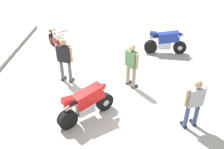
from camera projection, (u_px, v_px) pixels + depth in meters
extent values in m
plane|color=#B7B2A8|center=(103.00, 105.00, 8.17)|extent=(40.00, 40.00, 0.00)
cylinder|color=black|center=(64.00, 49.00, 11.14)|extent=(0.57, 0.49, 0.60)
cylinder|color=black|center=(52.00, 39.00, 12.08)|extent=(0.57, 0.49, 0.60)
cylinder|color=maroon|center=(64.00, 49.00, 11.14)|extent=(0.28, 0.27, 0.21)
cylinder|color=maroon|center=(52.00, 39.00, 12.08)|extent=(0.28, 0.27, 0.21)
cube|color=maroon|center=(57.00, 42.00, 11.59)|extent=(0.61, 0.56, 0.32)
cube|color=white|center=(58.00, 35.00, 11.24)|extent=(0.64, 0.59, 0.30)
cube|color=white|center=(63.00, 42.00, 10.96)|extent=(0.45, 0.39, 0.08)
cube|color=#4C331E|center=(54.00, 32.00, 11.54)|extent=(0.63, 0.57, 0.12)
cube|color=white|center=(52.00, 30.00, 11.76)|extent=(0.39, 0.37, 0.18)
cylinder|color=maroon|center=(57.00, 39.00, 11.98)|extent=(0.51, 0.43, 0.16)
cylinder|color=maroon|center=(61.00, 32.00, 10.88)|extent=(0.45, 0.58, 0.04)
sphere|color=silver|center=(63.00, 38.00, 10.83)|extent=(0.16, 0.16, 0.16)
cylinder|color=black|center=(105.00, 102.00, 7.82)|extent=(0.51, 0.56, 0.60)
cylinder|color=black|center=(68.00, 119.00, 7.12)|extent=(0.56, 0.60, 0.60)
cylinder|color=silver|center=(105.00, 102.00, 7.82)|extent=(0.27, 0.28, 0.21)
cylinder|color=silver|center=(68.00, 119.00, 7.12)|extent=(0.27, 0.28, 0.21)
cube|color=silver|center=(85.00, 108.00, 7.39)|extent=(0.57, 0.61, 0.32)
cube|color=red|center=(89.00, 96.00, 7.26)|extent=(0.91, 0.99, 0.57)
cone|color=red|center=(103.00, 86.00, 7.45)|extent=(0.49, 0.49, 0.39)
cube|color=black|center=(77.00, 99.00, 7.02)|extent=(0.59, 0.63, 0.12)
cube|color=red|center=(68.00, 101.00, 6.82)|extent=(0.39, 0.41, 0.23)
cylinder|color=silver|center=(71.00, 107.00, 6.89)|extent=(0.32, 0.36, 0.17)
cylinder|color=silver|center=(68.00, 104.00, 6.99)|extent=(0.32, 0.36, 0.17)
cylinder|color=silver|center=(99.00, 87.00, 7.37)|extent=(0.56, 0.48, 0.04)
sphere|color=silver|center=(105.00, 86.00, 7.52)|extent=(0.16, 0.16, 0.16)
cylinder|color=black|center=(180.00, 47.00, 11.27)|extent=(0.17, 0.60, 0.60)
cylinder|color=black|center=(151.00, 47.00, 11.34)|extent=(0.23, 0.60, 0.60)
cylinder|color=silver|center=(180.00, 47.00, 11.27)|extent=(0.18, 0.21, 0.21)
cylinder|color=silver|center=(151.00, 47.00, 11.34)|extent=(0.18, 0.21, 0.21)
cube|color=silver|center=(164.00, 45.00, 11.25)|extent=(0.29, 0.56, 0.32)
cube|color=navy|center=(169.00, 37.00, 11.04)|extent=(0.38, 0.99, 0.57)
cone|color=navy|center=(181.00, 34.00, 10.93)|extent=(0.35, 0.36, 0.39)
cube|color=black|center=(160.00, 36.00, 11.02)|extent=(0.27, 0.60, 0.12)
cube|color=navy|center=(153.00, 34.00, 10.99)|extent=(0.23, 0.35, 0.23)
cylinder|color=silver|center=(154.00, 38.00, 11.02)|extent=(0.10, 0.40, 0.17)
cylinder|color=silver|center=(154.00, 37.00, 11.15)|extent=(0.10, 0.40, 0.17)
cylinder|color=silver|center=(178.00, 34.00, 10.93)|extent=(0.70, 0.05, 0.04)
sphere|color=silver|center=(182.00, 35.00, 10.95)|extent=(0.16, 0.16, 0.16)
cylinder|color=gray|center=(134.00, 78.00, 8.78)|extent=(0.18, 0.18, 0.85)
cube|color=black|center=(135.00, 87.00, 9.01)|extent=(0.24, 0.27, 0.08)
cylinder|color=gray|center=(128.00, 74.00, 9.01)|extent=(0.18, 0.18, 0.85)
cube|color=black|center=(129.00, 82.00, 9.25)|extent=(0.24, 0.27, 0.08)
cube|color=#4C7F4C|center=(132.00, 59.00, 8.52)|extent=(0.51, 0.47, 0.60)
cylinder|color=tan|center=(137.00, 62.00, 8.31)|extent=(0.13, 0.13, 0.56)
cylinder|color=tan|center=(127.00, 56.00, 8.70)|extent=(0.13, 0.13, 0.56)
sphere|color=tan|center=(132.00, 48.00, 8.28)|extent=(0.23, 0.23, 0.23)
cylinder|color=#59595B|center=(70.00, 72.00, 9.13)|extent=(0.16, 0.16, 0.87)
cube|color=black|center=(72.00, 80.00, 9.38)|extent=(0.28, 0.17, 0.08)
cylinder|color=#59595B|center=(62.00, 71.00, 9.23)|extent=(0.16, 0.16, 0.87)
cube|color=black|center=(64.00, 78.00, 9.49)|extent=(0.28, 0.17, 0.08)
cube|color=black|center=(64.00, 54.00, 8.78)|extent=(0.36, 0.54, 0.62)
cylinder|color=tan|center=(71.00, 55.00, 8.69)|extent=(0.11, 0.11, 0.58)
cylinder|color=tan|center=(57.00, 52.00, 8.86)|extent=(0.11, 0.11, 0.58)
sphere|color=tan|center=(63.00, 42.00, 8.54)|extent=(0.24, 0.24, 0.24)
cylinder|color=#384772|center=(196.00, 115.00, 7.13)|extent=(0.17, 0.17, 0.81)
cube|color=black|center=(193.00, 123.00, 7.38)|extent=(0.28, 0.18, 0.08)
cylinder|color=#384772|center=(186.00, 117.00, 7.05)|extent=(0.17, 0.17, 0.81)
cube|color=black|center=(183.00, 125.00, 7.30)|extent=(0.28, 0.18, 0.08)
cube|color=#99999E|center=(196.00, 97.00, 6.73)|extent=(0.36, 0.51, 0.58)
cylinder|color=tan|center=(204.00, 95.00, 6.78)|extent=(0.11, 0.11, 0.54)
cylinder|color=tan|center=(187.00, 98.00, 6.65)|extent=(0.11, 0.11, 0.54)
sphere|color=tan|center=(198.00, 84.00, 6.50)|extent=(0.22, 0.22, 0.22)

